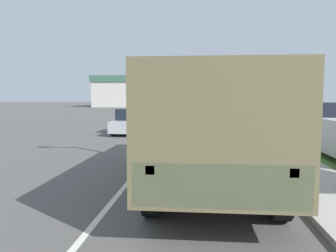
# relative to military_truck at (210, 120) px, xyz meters

# --- Properties ---
(ground_plane) EXTENTS (180.00, 180.00, 0.00)m
(ground_plane) POSITION_rel_military_truck_xyz_m (-2.00, 29.20, -1.52)
(ground_plane) COLOR #565451
(lane_centre_stripe) EXTENTS (0.12, 120.00, 0.00)m
(lane_centre_stripe) POSITION_rel_military_truck_xyz_m (-2.00, 29.20, -1.52)
(lane_centre_stripe) COLOR silver
(lane_centre_stripe) RESTS_ON ground
(sidewalk_right) EXTENTS (1.80, 120.00, 0.12)m
(sidewalk_right) POSITION_rel_military_truck_xyz_m (2.50, 29.20, -1.46)
(sidewalk_right) COLOR #ADAAA3
(sidewalk_right) RESTS_ON ground
(grass_strip_right) EXTENTS (7.00, 120.00, 0.02)m
(grass_strip_right) POSITION_rel_military_truck_xyz_m (6.90, 29.20, -1.51)
(grass_strip_right) COLOR #56843D
(grass_strip_right) RESTS_ON ground
(military_truck) EXTENTS (2.46, 7.94, 2.61)m
(military_truck) POSITION_rel_military_truck_xyz_m (0.00, 0.00, 0.00)
(military_truck) COLOR #606647
(military_truck) RESTS_ON ground
(car_nearest_ahead) EXTENTS (1.81, 3.98, 1.42)m
(car_nearest_ahead) POSITION_rel_military_truck_xyz_m (-4.07, 10.40, -0.88)
(car_nearest_ahead) COLOR #B7BABF
(car_nearest_ahead) RESTS_ON ground
(car_second_ahead) EXTENTS (1.84, 4.05, 1.36)m
(car_second_ahead) POSITION_rel_military_truck_xyz_m (-4.01, 23.51, -0.90)
(car_second_ahead) COLOR silver
(car_second_ahead) RESTS_ON ground
(building_distant) EXTENTS (12.77, 11.77, 6.29)m
(building_distant) POSITION_rel_military_truck_xyz_m (-15.42, 61.04, 1.66)
(building_distant) COLOR beige
(building_distant) RESTS_ON ground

